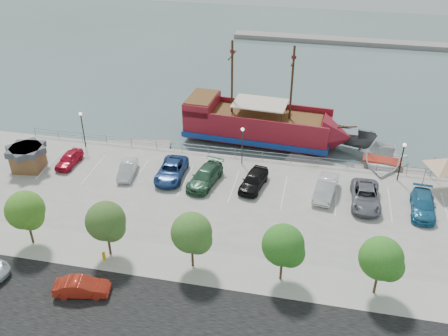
# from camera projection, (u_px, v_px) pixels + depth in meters

# --- Properties ---
(ground) EXTENTS (160.00, 160.00, 0.00)m
(ground) POSITION_uv_depth(u_px,v_px,m) (230.00, 206.00, 48.47)
(ground) COLOR #49595A
(street) EXTENTS (100.00, 8.00, 0.04)m
(street) POSITION_uv_depth(u_px,v_px,m) (184.00, 326.00, 34.58)
(street) COLOR black
(street) RESTS_ON land_slab
(sidewalk) EXTENTS (100.00, 4.00, 0.05)m
(sidewalk) POSITION_uv_depth(u_px,v_px,m) (205.00, 268.00, 39.59)
(sidewalk) COLOR #A7A392
(sidewalk) RESTS_ON land_slab
(seawall_railing) EXTENTS (50.00, 0.06, 1.00)m
(seawall_railing) POSITION_uv_depth(u_px,v_px,m) (244.00, 153.00, 54.18)
(seawall_railing) COLOR slate
(seawall_railing) RESTS_ON land_slab
(far_shore) EXTENTS (40.00, 3.00, 0.80)m
(far_shore) POSITION_uv_depth(u_px,v_px,m) (341.00, 41.00, 92.40)
(far_shore) COLOR gray
(far_shore) RESTS_ON ground
(pirate_ship) EXTENTS (20.04, 6.80, 12.52)m
(pirate_ship) POSITION_uv_depth(u_px,v_px,m) (269.00, 127.00, 58.38)
(pirate_ship) COLOR maroon
(pirate_ship) RESTS_ON ground
(patrol_boat) EXTENTS (6.72, 4.58, 2.44)m
(patrol_boat) POSITION_uv_depth(u_px,v_px,m) (349.00, 140.00, 57.53)
(patrol_boat) COLOR #494B4D
(patrol_boat) RESTS_ON ground
(speedboat) EXTENTS (6.40, 8.35, 1.61)m
(speedboat) POSITION_uv_depth(u_px,v_px,m) (382.00, 163.00, 53.90)
(speedboat) COLOR white
(speedboat) RESTS_ON ground
(dock_west) EXTENTS (7.82, 3.66, 0.43)m
(dock_west) POSITION_uv_depth(u_px,v_px,m) (138.00, 146.00, 58.30)
(dock_west) COLOR gray
(dock_west) RESTS_ON ground
(dock_mid) EXTENTS (7.55, 4.29, 0.42)m
(dock_mid) POSITION_uv_depth(u_px,v_px,m) (319.00, 165.00, 54.61)
(dock_mid) COLOR gray
(dock_mid) RESTS_ON ground
(dock_east) EXTENTS (7.61, 2.85, 0.42)m
(dock_east) POSITION_uv_depth(u_px,v_px,m) (390.00, 173.00, 53.27)
(dock_east) COLOR gray
(dock_east) RESTS_ON ground
(shed) EXTENTS (3.49, 3.49, 2.57)m
(shed) POSITION_uv_depth(u_px,v_px,m) (28.00, 157.00, 51.83)
(shed) COLOR brown
(shed) RESTS_ON land_slab
(canopy_tent) EXTENTS (6.14, 6.14, 3.86)m
(canopy_tent) POSITION_uv_depth(u_px,v_px,m) (448.00, 159.00, 47.60)
(canopy_tent) COLOR slate
(canopy_tent) RESTS_ON land_slab
(street_sedan) EXTENTS (4.29, 2.19, 1.35)m
(street_sedan) POSITION_uv_depth(u_px,v_px,m) (82.00, 287.00, 36.86)
(street_sedan) COLOR #B12817
(street_sedan) RESTS_ON street
(fire_hydrant) EXTENTS (0.29, 0.29, 0.83)m
(fire_hydrant) POSITION_uv_depth(u_px,v_px,m) (104.00, 256.00, 40.14)
(fire_hydrant) COLOR #E7AC09
(fire_hydrant) RESTS_ON sidewalk
(lamp_post_left) EXTENTS (0.36, 0.36, 4.28)m
(lamp_post_left) POSITION_uv_depth(u_px,v_px,m) (82.00, 123.00, 55.02)
(lamp_post_left) COLOR black
(lamp_post_left) RESTS_ON land_slab
(lamp_post_mid) EXTENTS (0.36, 0.36, 4.28)m
(lamp_post_mid) POSITION_uv_depth(u_px,v_px,m) (242.00, 139.00, 51.84)
(lamp_post_mid) COLOR black
(lamp_post_mid) RESTS_ON land_slab
(lamp_post_right) EXTENTS (0.36, 0.36, 4.28)m
(lamp_post_right) POSITION_uv_depth(u_px,v_px,m) (402.00, 155.00, 49.01)
(lamp_post_right) COLOR black
(lamp_post_right) RESTS_ON land_slab
(tree_b) EXTENTS (3.30, 3.20, 5.00)m
(tree_b) POSITION_uv_depth(u_px,v_px,m) (26.00, 212.00, 40.44)
(tree_b) COLOR #473321
(tree_b) RESTS_ON sidewalk
(tree_c) EXTENTS (3.30, 3.20, 5.00)m
(tree_c) POSITION_uv_depth(u_px,v_px,m) (107.00, 223.00, 39.20)
(tree_c) COLOR #473321
(tree_c) RESTS_ON sidewalk
(tree_d) EXTENTS (3.30, 3.20, 5.00)m
(tree_d) POSITION_uv_depth(u_px,v_px,m) (193.00, 234.00, 37.97)
(tree_d) COLOR #473321
(tree_d) RESTS_ON sidewalk
(tree_e) EXTENTS (3.30, 3.20, 5.00)m
(tree_e) POSITION_uv_depth(u_px,v_px,m) (285.00, 247.00, 36.73)
(tree_e) COLOR #473321
(tree_e) RESTS_ON sidewalk
(tree_f) EXTENTS (3.30, 3.20, 5.00)m
(tree_f) POSITION_uv_depth(u_px,v_px,m) (383.00, 260.00, 35.49)
(tree_f) COLOR #473321
(tree_f) RESTS_ON sidewalk
(parked_car_a) EXTENTS (1.78, 4.10, 1.38)m
(parked_car_a) POSITION_uv_depth(u_px,v_px,m) (69.00, 159.00, 52.83)
(parked_car_a) COLOR red
(parked_car_a) RESTS_ON land_slab
(parked_car_b) EXTENTS (2.06, 4.29, 1.36)m
(parked_car_b) POSITION_uv_depth(u_px,v_px,m) (127.00, 169.00, 51.09)
(parked_car_b) COLOR silver
(parked_car_b) RESTS_ON land_slab
(parked_car_c) EXTENTS (2.78, 5.68, 1.55)m
(parked_car_c) POSITION_uv_depth(u_px,v_px,m) (171.00, 170.00, 50.68)
(parked_car_c) COLOR navy
(parked_car_c) RESTS_ON land_slab
(parked_car_d) EXTENTS (3.22, 5.82, 1.60)m
(parked_car_d) POSITION_uv_depth(u_px,v_px,m) (205.00, 177.00, 49.64)
(parked_car_d) COLOR #2A5439
(parked_car_d) RESTS_ON land_slab
(parked_car_e) EXTENTS (2.77, 5.08, 1.64)m
(parked_car_e) POSITION_uv_depth(u_px,v_px,m) (254.00, 180.00, 49.07)
(parked_car_e) COLOR black
(parked_car_e) RESTS_ON land_slab
(parked_car_f) EXTENTS (2.46, 5.21, 1.65)m
(parked_car_f) POSITION_uv_depth(u_px,v_px,m) (326.00, 188.00, 47.90)
(parked_car_f) COLOR silver
(parked_car_f) RESTS_ON land_slab
(parked_car_g) EXTENTS (2.71, 5.71, 1.58)m
(parked_car_g) POSITION_uv_depth(u_px,v_px,m) (366.00, 196.00, 46.70)
(parked_car_g) COLOR slate
(parked_car_g) RESTS_ON land_slab
(parked_car_h) EXTENTS (2.46, 5.30, 1.50)m
(parked_car_h) POSITION_uv_depth(u_px,v_px,m) (423.00, 205.00, 45.60)
(parked_car_h) COLOR #236993
(parked_car_h) RESTS_ON land_slab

